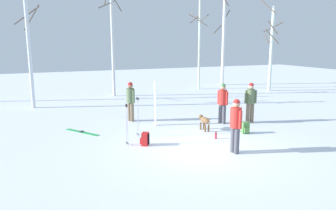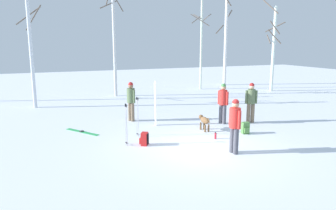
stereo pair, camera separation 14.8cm
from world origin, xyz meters
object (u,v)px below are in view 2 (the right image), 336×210
at_px(birch_tree_2, 114,30).
at_px(birch_tree_5, 273,47).
at_px(ski_poles_1, 138,116).
at_px(person_1, 235,123).
at_px(birch_tree_4, 226,40).
at_px(person_0, 131,99).
at_px(ski_pair_planted_0, 155,103).
at_px(ski_pair_lying_0, 82,132).
at_px(birch_tree_3, 201,44).
at_px(person_3, 251,100).
at_px(ski_poles_0, 126,123).
at_px(birch_tree_1, 30,41).
at_px(backpack_1, 144,139).
at_px(backpack_0, 245,128).
at_px(person_2, 223,101).
at_px(dog, 204,121).
at_px(water_bottle_0, 215,136).

xyz_separation_m(birch_tree_2, birch_tree_5, (10.62, -2.07, -1.02)).
bearing_deg(birch_tree_5, ski_poles_1, -149.29).
bearing_deg(person_1, birch_tree_4, 59.02).
height_order(person_0, ski_pair_planted_0, ski_pair_planted_0).
xyz_separation_m(ski_pair_lying_0, birch_tree_3, (9.62, 8.50, 3.27)).
relative_size(person_3, ski_poles_0, 1.22).
xyz_separation_m(person_3, ski_poles_1, (-5.08, -0.13, -0.21)).
bearing_deg(ski_poles_1, ski_poles_0, -127.64).
bearing_deg(ski_poles_0, birch_tree_5, 32.23).
xyz_separation_m(person_0, birch_tree_1, (-3.88, 4.81, 2.48)).
height_order(backpack_1, birch_tree_4, birch_tree_4).
bearing_deg(ski_pair_lying_0, backpack_0, -24.18).
xyz_separation_m(person_3, ski_pair_planted_0, (-3.93, 1.12, -0.06)).
height_order(person_2, birch_tree_1, birch_tree_1).
height_order(ski_pair_lying_0, birch_tree_3, birch_tree_3).
relative_size(person_1, backpack_1, 3.90).
height_order(person_1, ski_pair_planted_0, ski_pair_planted_0).
xyz_separation_m(person_2, ski_pair_lying_0, (-5.69, 0.91, -0.97)).
distance_m(ski_poles_1, backpack_0, 4.09).
xyz_separation_m(ski_poles_0, birch_tree_5, (12.62, 7.96, 2.32)).
bearing_deg(person_1, backpack_1, 142.37).
relative_size(backpack_0, birch_tree_4, 0.06).
height_order(person_2, birch_tree_3, birch_tree_3).
relative_size(ski_pair_lying_0, birch_tree_1, 0.22).
distance_m(dog, water_bottle_0, 1.22).
height_order(backpack_0, birch_tree_2, birch_tree_2).
relative_size(birch_tree_2, birch_tree_3, 1.27).
bearing_deg(birch_tree_1, backpack_1, -68.02).
height_order(person_1, birch_tree_3, birch_tree_3).
xyz_separation_m(backpack_0, birch_tree_4, (6.83, 12.42, 3.30)).
bearing_deg(ski_poles_0, ski_poles_1, 52.36).
bearing_deg(backpack_1, birch_tree_1, 111.98).
distance_m(ski_poles_0, birch_tree_1, 8.91).
bearing_deg(birch_tree_1, ski_pair_lying_0, -74.46).
bearing_deg(birch_tree_4, ski_poles_1, -133.68).
relative_size(person_0, person_2, 1.00).
bearing_deg(ski_pair_lying_0, birch_tree_5, 22.75).
bearing_deg(dog, ski_poles_0, -169.23).
bearing_deg(backpack_1, backpack_0, -1.78).
bearing_deg(person_0, water_bottle_0, -61.51).
distance_m(ski_pair_planted_0, birch_tree_4, 14.01).
xyz_separation_m(backpack_0, backpack_1, (-3.97, 0.12, 0.00)).
relative_size(person_1, birch_tree_5, 0.28).
distance_m(person_0, ski_pair_planted_0, 1.31).
bearing_deg(birch_tree_3, birch_tree_5, -33.00).
bearing_deg(birch_tree_5, water_bottle_0, -138.18).
xyz_separation_m(backpack_1, birch_tree_3, (7.91, 10.93, 3.06)).
distance_m(person_2, dog, 1.50).
distance_m(ski_pair_planted_0, ski_poles_0, 2.78).
height_order(ski_poles_0, birch_tree_2, birch_tree_2).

